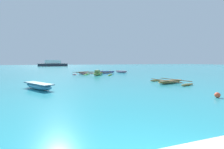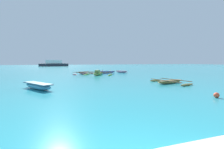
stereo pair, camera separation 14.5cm
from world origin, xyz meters
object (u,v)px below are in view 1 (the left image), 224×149
(moored_boat_2, at_px, (83,73))
(moored_boat_5, at_px, (170,82))
(moored_boat_0, at_px, (106,72))
(moored_boat_3, at_px, (98,73))
(moored_boat_4, at_px, (121,72))
(moored_boat_1, at_px, (38,86))
(distant_ferry, at_px, (53,64))
(mooring_buoy_0, at_px, (217,95))

(moored_boat_2, xyz_separation_m, moored_boat_5, (7.23, -13.67, -0.05))
(moored_boat_0, relative_size, moored_boat_5, 1.08)
(moored_boat_3, relative_size, moored_boat_4, 1.88)
(moored_boat_1, bearing_deg, moored_boat_0, 111.12)
(moored_boat_3, xyz_separation_m, distant_ferry, (-10.59, 55.51, 0.95))
(moored_boat_3, bearing_deg, distant_ferry, 44.17)
(moored_boat_2, relative_size, mooring_buoy_0, 11.69)
(moored_boat_4, relative_size, distant_ferry, 0.20)
(moored_boat_0, relative_size, distant_ferry, 0.34)
(moored_boat_0, xyz_separation_m, moored_boat_3, (-2.34, -3.76, 0.05))
(moored_boat_3, bearing_deg, mooring_buoy_0, -135.03)
(moored_boat_2, bearing_deg, moored_boat_3, 14.79)
(distant_ferry, bearing_deg, moored_boat_3, -79.20)
(moored_boat_4, bearing_deg, moored_boat_0, -120.62)
(moored_boat_1, distance_m, distant_ferry, 66.66)
(moored_boat_3, bearing_deg, moored_boat_5, -123.01)
(moored_boat_2, bearing_deg, moored_boat_4, 71.29)
(moored_boat_4, height_order, distant_ferry, distant_ferry)
(moored_boat_0, distance_m, moored_boat_4, 3.24)
(moored_boat_1, height_order, moored_boat_5, moored_boat_1)
(moored_boat_2, bearing_deg, moored_boat_0, 78.47)
(moored_boat_4, bearing_deg, moored_boat_2, -109.91)
(moored_boat_0, xyz_separation_m, mooring_buoy_0, (1.26, -21.26, -0.06))
(moored_boat_0, distance_m, moored_boat_1, 17.67)
(moored_boat_2, height_order, mooring_buoy_0, moored_boat_2)
(moored_boat_0, xyz_separation_m, moored_boat_2, (-4.56, -1.54, -0.01))
(moored_boat_3, relative_size, moored_boat_5, 1.18)
(moored_boat_1, bearing_deg, moored_boat_4, 103.25)
(moored_boat_4, bearing_deg, mooring_buoy_0, -36.71)
(moored_boat_1, xyz_separation_m, moored_boat_4, (12.86, 14.87, -0.04))
(moored_boat_1, bearing_deg, distant_ferry, 146.96)
(moored_boat_0, relative_size, mooring_buoy_0, 14.15)
(moored_boat_1, relative_size, moored_boat_3, 0.67)
(moored_boat_0, bearing_deg, moored_boat_2, -143.57)
(distant_ferry, bearing_deg, moored_boat_1, -87.15)
(moored_boat_4, height_order, moored_boat_5, moored_boat_4)
(moored_boat_4, relative_size, moored_boat_5, 0.63)
(moored_boat_2, xyz_separation_m, distant_ferry, (-8.37, 53.29, 1.01))
(moored_boat_2, height_order, moored_boat_5, moored_boat_2)
(moored_boat_5, distance_m, mooring_buoy_0, 6.22)
(moored_boat_2, height_order, moored_boat_4, moored_boat_2)
(moored_boat_2, distance_m, moored_boat_3, 3.14)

